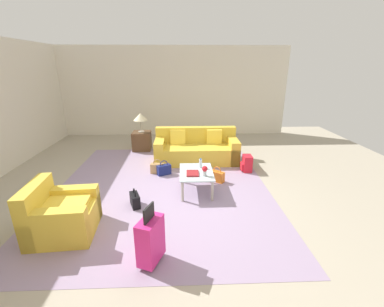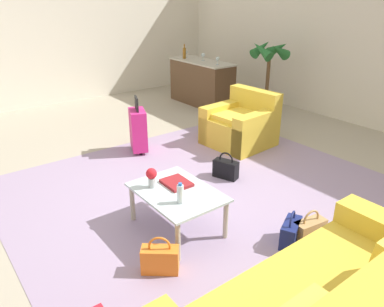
% 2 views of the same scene
% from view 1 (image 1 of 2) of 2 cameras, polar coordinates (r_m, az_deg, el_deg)
% --- Properties ---
extents(ground_plane, '(12.00, 12.00, 0.00)m').
position_cam_1_polar(ground_plane, '(5.01, -4.61, -10.49)').
color(ground_plane, '#A89E89').
extents(wall_right, '(0.12, 8.00, 3.10)m').
position_cam_1_polar(wall_right, '(9.46, -3.76, 13.53)').
color(wall_right, silver).
rests_on(wall_right, ground).
extents(area_rug, '(5.20, 4.40, 0.01)m').
position_cam_1_polar(area_rug, '(5.55, -6.48, -7.40)').
color(area_rug, '#9984A3').
rests_on(area_rug, ground).
extents(couch, '(0.91, 2.17, 0.87)m').
position_cam_1_polar(couch, '(6.91, 0.94, 0.85)').
color(couch, gold).
rests_on(couch, ground).
extents(armchair, '(0.97, 0.97, 0.83)m').
position_cam_1_polar(armchair, '(4.50, -27.46, -12.27)').
color(armchair, gold).
rests_on(armchair, ground).
extents(coffee_table, '(0.92, 0.67, 0.44)m').
position_cam_1_polar(coffee_table, '(5.20, 0.96, -4.62)').
color(coffee_table, silver).
rests_on(coffee_table, ground).
extents(water_bottle, '(0.06, 0.06, 0.20)m').
position_cam_1_polar(water_bottle, '(5.33, 1.92, -2.22)').
color(water_bottle, silver).
rests_on(water_bottle, coffee_table).
extents(coffee_table_book, '(0.30, 0.25, 0.03)m').
position_cam_1_polar(coffee_table_book, '(5.06, 0.13, -4.41)').
color(coffee_table_book, maroon).
rests_on(coffee_table_book, coffee_table).
extents(flower_vase, '(0.11, 0.11, 0.21)m').
position_cam_1_polar(flower_vase, '(4.94, 2.86, -3.68)').
color(flower_vase, '#B2B7BC').
rests_on(flower_vase, coffee_table).
extents(side_table, '(0.54, 0.54, 0.56)m').
position_cam_1_polar(side_table, '(7.96, -11.07, 2.79)').
color(side_table, '#513823').
rests_on(side_table, ground).
extents(table_lamp, '(0.42, 0.42, 0.57)m').
position_cam_1_polar(table_lamp, '(7.79, -11.41, 7.92)').
color(table_lamp, '#ADA899').
rests_on(table_lamp, side_table).
extents(suitcase_magenta, '(0.45, 0.35, 0.85)m').
position_cam_1_polar(suitcase_magenta, '(3.50, -9.20, -18.38)').
color(suitcase_magenta, '#D12375').
rests_on(suitcase_magenta, ground).
extents(handbag_navy, '(0.27, 0.35, 0.36)m').
position_cam_1_polar(handbag_navy, '(6.10, -6.25, -3.56)').
color(handbag_navy, navy).
rests_on(handbag_navy, ground).
extents(handbag_orange, '(0.31, 0.34, 0.36)m').
position_cam_1_polar(handbag_orange, '(5.75, 5.60, -5.02)').
color(handbag_orange, orange).
rests_on(handbag_orange, ground).
extents(handbag_tan, '(0.18, 0.34, 0.36)m').
position_cam_1_polar(handbag_tan, '(6.20, -7.69, -3.24)').
color(handbag_tan, tan).
rests_on(handbag_tan, ground).
extents(handbag_black, '(0.35, 0.24, 0.36)m').
position_cam_1_polar(handbag_black, '(4.89, -12.57, -10.01)').
color(handbag_black, black).
rests_on(handbag_black, ground).
extents(backpack_red, '(0.30, 0.26, 0.40)m').
position_cam_1_polar(backpack_red, '(6.39, 12.07, -2.21)').
color(backpack_red, red).
rests_on(backpack_red, ground).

